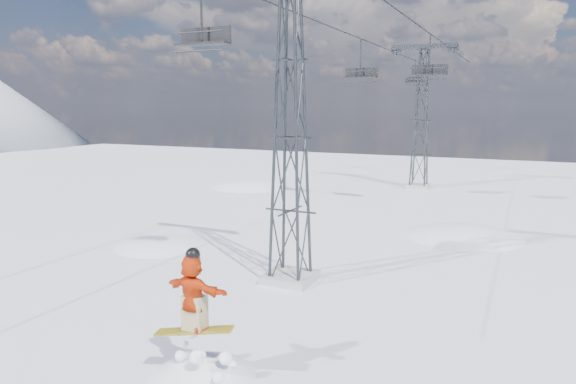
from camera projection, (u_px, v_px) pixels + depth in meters
name	position (u px, v px, depth m)	size (l,w,h in m)	color
ground	(128.00, 374.00, 12.84)	(120.00, 120.00, 0.00)	white
snow_terrain	(297.00, 344.00, 35.39)	(39.00, 37.00, 22.00)	white
lift_tower_near	(290.00, 138.00, 18.75)	(5.20, 1.80, 11.43)	#999999
lift_tower_far	(421.00, 121.00, 41.09)	(5.20, 1.80, 11.43)	#999999
haul_cables	(378.00, 28.00, 28.13)	(4.46, 51.00, 0.06)	black
lift_chair_near	(203.00, 38.00, 17.13)	(1.98, 0.57, 2.46)	black
lift_chair_mid	(429.00, 71.00, 30.89)	(2.15, 0.62, 2.66)	black
lift_chair_far	(361.00, 74.00, 33.08)	(2.19, 0.63, 2.71)	black
lift_chair_extra	(415.00, 80.00, 48.37)	(1.83, 0.53, 2.27)	black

